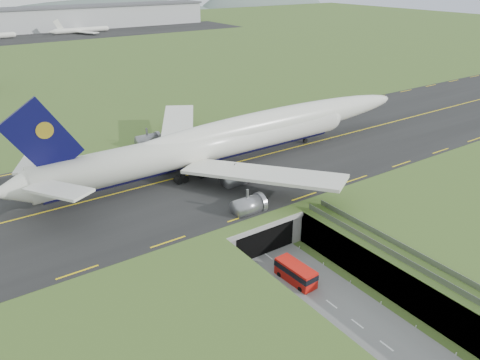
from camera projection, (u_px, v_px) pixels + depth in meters
ground at (296, 278)px, 74.15m from camera, size 900.00×900.00×0.00m
airfield_deck at (297, 262)px, 72.91m from camera, size 800.00×800.00×6.00m
trench_road at (329, 303)px, 68.48m from camera, size 12.00×75.00×0.20m
taxiway at (192, 174)px, 96.42m from camera, size 800.00×44.00×0.18m
tunnel_portal at (237, 217)px, 85.32m from camera, size 17.00×22.30×6.00m
guideway at (452, 288)px, 63.26m from camera, size 3.00×53.00×7.05m
jumbo_jet at (234, 138)px, 100.39m from camera, size 99.12×63.03×20.85m
shuttle_tram at (296, 273)px, 72.67m from camera, size 3.08×7.31×2.94m
distant_hills at (44, 26)px, 431.89m from camera, size 700.00×91.00×60.00m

